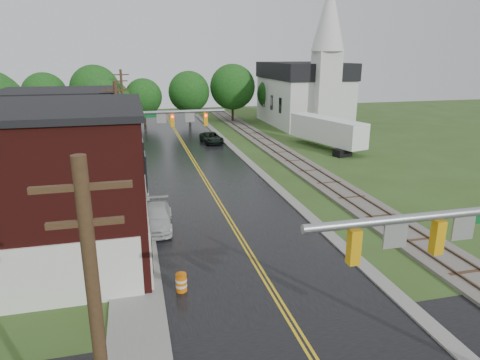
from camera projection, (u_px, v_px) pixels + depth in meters
name	position (u px, v px, depth m)	size (l,w,h in m)	color
main_road	(201.00, 174.00, 39.64)	(10.00, 90.00, 0.02)	black
curb_right	(244.00, 158.00, 45.55)	(0.80, 70.00, 0.12)	gray
sidewalk_left	(133.00, 196.00, 33.54)	(2.40, 50.00, 0.12)	gray
brick_building	(2.00, 189.00, 21.60)	(14.30, 10.30, 8.30)	#43110E
yellow_house	(65.00, 157.00, 32.44)	(8.00, 7.00, 6.40)	tan
darkred_building	(90.00, 145.00, 41.33)	(7.00, 6.00, 4.40)	#3F0F0C
church	(306.00, 87.00, 64.72)	(10.40, 18.40, 20.00)	silver
railroad	(285.00, 155.00, 46.59)	(3.20, 80.00, 0.30)	#59544C
traffic_signal_near	(456.00, 251.00, 13.00)	(7.34, 0.30, 7.20)	gray
traffic_signal_far	(163.00, 127.00, 34.62)	(7.34, 0.43, 7.20)	gray
utility_pole_a	(101.00, 357.00, 8.82)	(1.80, 0.28, 9.00)	#382616
utility_pole_b	(120.00, 145.00, 29.27)	(1.80, 0.28, 9.00)	#382616
utility_pole_c	(123.00, 107.00, 49.72)	(1.80, 0.28, 9.00)	#382616
tree_left_c	(53.00, 116.00, 44.32)	(6.00, 6.00, 7.65)	black
tree_left_e	(106.00, 105.00, 50.98)	(6.40, 6.40, 8.16)	black
suv_dark	(211.00, 138.00, 53.03)	(2.18, 4.73, 1.31)	black
pickup_white	(156.00, 217.00, 27.24)	(1.96, 4.82, 1.40)	silver
semi_trailer	(327.00, 130.00, 49.56)	(5.14, 11.30, 3.56)	black
construction_barrel	(181.00, 283.00, 19.95)	(0.51, 0.51, 0.91)	#D86609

